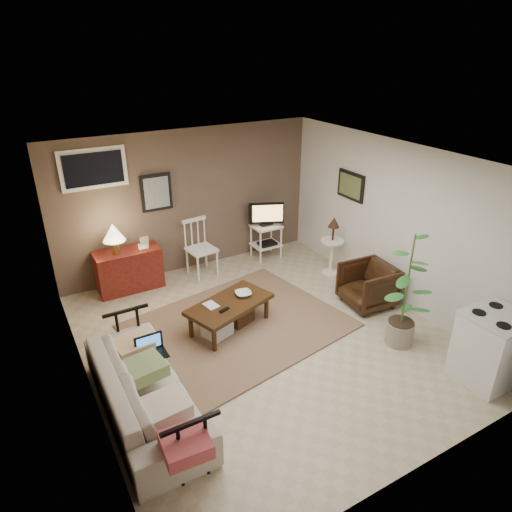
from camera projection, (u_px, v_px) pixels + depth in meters
floor at (265, 337)px, 6.18m from camera, size 5.00×5.00×0.00m
art_back at (156, 192)px, 7.25m from camera, size 0.50×0.03×0.60m
art_right at (351, 186)px, 7.34m from camera, size 0.03×0.60×0.45m
window at (93, 169)px, 6.63m from camera, size 0.96×0.03×0.60m
rug at (239, 325)px, 6.41m from camera, size 3.10×2.64×0.03m
coffee_table at (229, 313)px, 6.26m from camera, size 1.31×0.95×0.45m
sofa at (144, 382)px, 4.77m from camera, size 0.61×2.10×0.82m
sofa_pillows at (155, 388)px, 4.56m from camera, size 0.40×2.00×0.14m
sofa_end_rails at (156, 383)px, 4.85m from camera, size 0.56×2.10×0.71m
laptop at (151, 349)px, 5.09m from camera, size 0.32×0.24×0.22m
red_console at (128, 266)px, 7.22m from camera, size 1.01×0.45×1.16m
spindle_chair at (201, 249)px, 7.68m from camera, size 0.48×0.48×0.96m
tv_stand at (266, 229)px, 8.21m from camera, size 0.60×0.41×1.05m
side_table at (333, 239)px, 7.59m from camera, size 0.39×0.39×1.03m
armchair at (368, 284)px, 6.80m from camera, size 0.70×0.74×0.71m
potted_plant at (407, 287)px, 5.71m from camera, size 0.40×0.40×1.60m
stove at (491, 347)px, 5.26m from camera, size 0.68×0.63×0.88m
bowl at (243, 288)px, 6.31m from camera, size 0.23×0.09×0.22m
book_table at (206, 301)px, 6.02m from camera, size 0.16×0.04×0.21m
book_console at (138, 242)px, 7.16m from camera, size 0.15×0.05×0.21m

